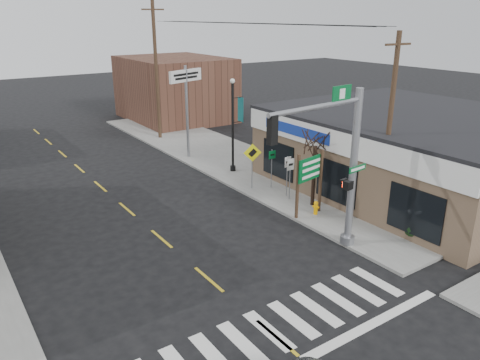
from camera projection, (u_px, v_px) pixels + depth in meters
ground at (277, 337)px, 14.14m from camera, size 140.00×140.00×0.00m
sidewalk_right at (259, 171)px, 29.02m from camera, size 6.00×38.00×0.13m
center_line at (162, 239)px, 20.35m from camera, size 0.12×56.00×0.01m
crosswalk at (268, 330)px, 14.45m from camera, size 11.00×2.20×0.01m
thrift_store at (414, 153)px, 25.87m from camera, size 12.00×14.00×4.00m
bldg_distant_right at (175, 89)px, 42.91m from camera, size 8.00×10.00×5.60m
traffic_signal_pole at (340, 155)px, 17.98m from camera, size 5.28×0.39×6.68m
guide_sign at (310, 175)px, 21.85m from camera, size 1.79×0.14×3.13m
fire_hydrant at (316, 207)px, 22.44m from camera, size 0.21×0.21×0.68m
ped_crossing_sign at (252, 158)px, 25.33m from camera, size 0.99×0.07×2.54m
lamp_post at (234, 119)px, 27.79m from camera, size 0.73×0.57×5.61m
dance_center_sign at (186, 88)px, 30.21m from camera, size 2.84×0.18×6.04m
bare_tree at (316, 135)px, 22.48m from camera, size 2.30×2.30×4.60m
shrub_front at (418, 227)px, 20.06m from camera, size 1.33×1.33×1.00m
shrub_back at (323, 187)px, 25.06m from camera, size 1.02×1.02×0.76m
utility_pole_near at (389, 129)px, 20.57m from camera, size 1.48×0.22×8.48m
utility_pole_far at (156, 70)px, 34.98m from camera, size 1.76×0.26×10.10m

